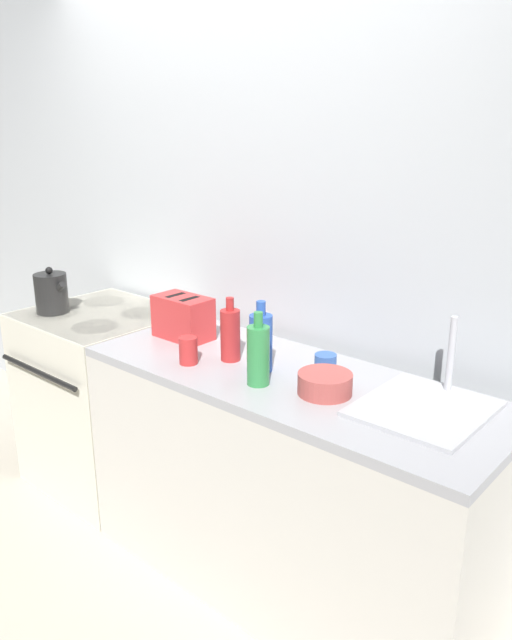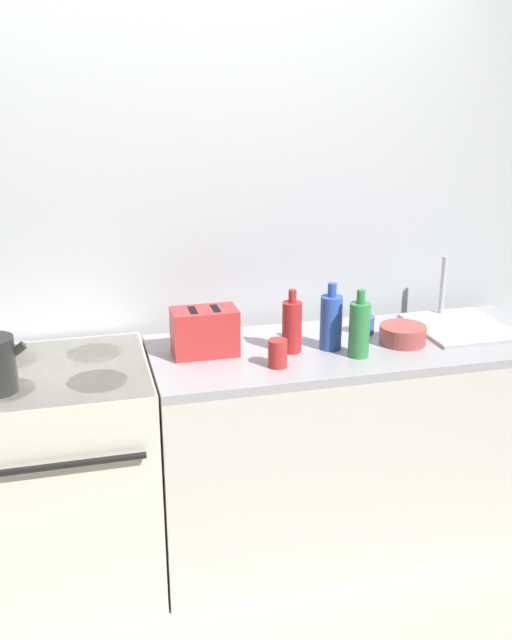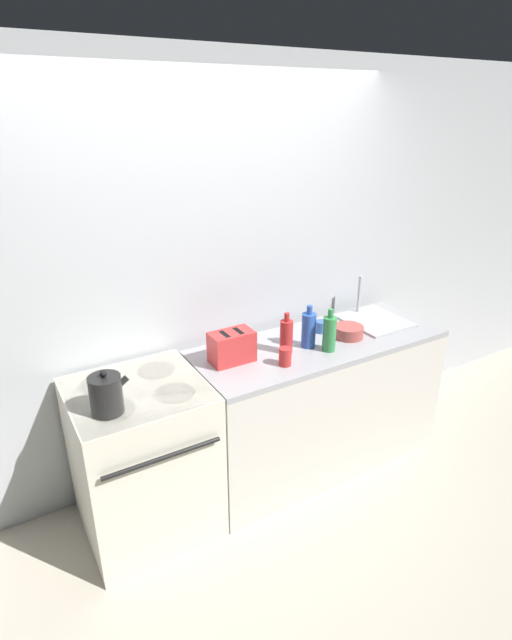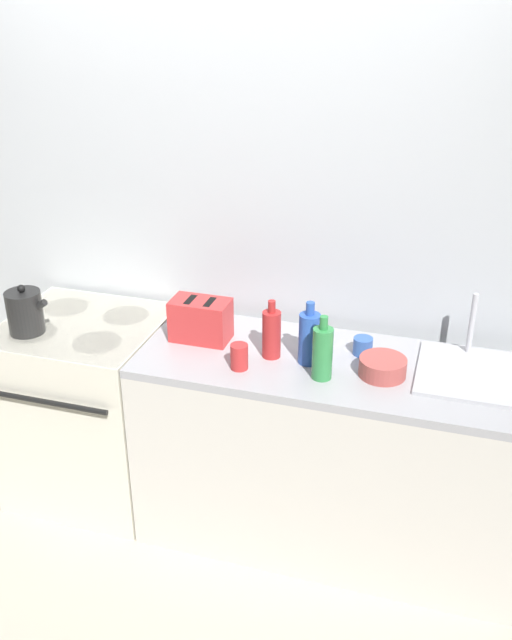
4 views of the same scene
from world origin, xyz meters
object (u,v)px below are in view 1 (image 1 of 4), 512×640
(kettle, at_px, (51,293))
(bottle_red, at_px, (230,334))
(toaster, at_px, (183,317))
(cup_red, at_px, (188,350))
(bottle_green, at_px, (258,354))
(bowl, at_px, (325,384))
(stove, at_px, (106,396))
(bottle_blue, at_px, (261,342))
(cup_blue, at_px, (325,364))

(kettle, distance_m, bottle_red, 1.11)
(toaster, distance_m, cup_red, 0.31)
(bottle_red, height_order, bottle_green, bottle_green)
(toaster, distance_m, bottle_red, 0.34)
(kettle, xyz_separation_m, bottle_red, (1.11, 0.10, 0.01))
(bottle_red, xyz_separation_m, cup_red, (-0.10, -0.14, -0.05))
(bowl, bearing_deg, bottle_green, -159.11)
(stove, xyz_separation_m, kettle, (-0.18, -0.14, 0.55))
(kettle, bearing_deg, bottle_blue, 4.42)
(stove, bearing_deg, bottle_red, -2.48)
(toaster, relative_size, cup_red, 2.37)
(cup_blue, bearing_deg, cup_red, -150.08)
(bottle_blue, distance_m, bowl, 0.32)
(stove, distance_m, toaster, 0.80)
(bottle_blue, height_order, bottle_green, bottle_blue)
(toaster, relative_size, bottle_red, 1.00)
(bottle_green, xyz_separation_m, bowl, (0.23, 0.09, -0.08))
(bottle_blue, bearing_deg, cup_red, -153.07)
(kettle, height_order, bottle_green, bottle_green)
(stove, xyz_separation_m, cup_red, (0.83, -0.18, 0.50))
(bottle_blue, height_order, cup_red, bottle_blue)
(cup_blue, bearing_deg, toaster, -174.45)
(stove, distance_m, bottle_blue, 1.22)
(stove, xyz_separation_m, cup_blue, (1.29, 0.09, 0.48))
(stove, bearing_deg, kettle, -142.19)
(kettle, distance_m, cup_blue, 1.49)
(bottle_green, relative_size, cup_blue, 3.29)
(stove, distance_m, cup_blue, 1.38)
(toaster, height_order, cup_blue, toaster)
(bottle_red, distance_m, bowl, 0.47)
(bowl, bearing_deg, kettle, -177.09)
(bottle_green, height_order, cup_red, bottle_green)
(bottle_green, bearing_deg, bottle_red, 155.26)
(toaster, distance_m, bowl, 0.81)
(toaster, xyz_separation_m, bottle_blue, (0.50, -0.07, 0.02))
(bottle_blue, bearing_deg, cup_blue, 33.48)
(cup_blue, bearing_deg, kettle, -171.03)
(kettle, distance_m, bottle_blue, 1.27)
(stove, bearing_deg, toaster, 2.12)
(toaster, xyz_separation_m, bowl, (0.81, -0.08, -0.06))
(bowl, bearing_deg, toaster, 174.04)
(kettle, distance_m, bottle_green, 1.35)
(toaster, relative_size, bowl, 1.34)
(bottle_blue, bearing_deg, toaster, 172.46)
(bottle_green, distance_m, bowl, 0.26)
(kettle, relative_size, toaster, 0.90)
(bottle_blue, xyz_separation_m, cup_blue, (0.20, 0.13, -0.08))
(kettle, height_order, cup_blue, kettle)
(kettle, height_order, bowl, kettle)
(cup_blue, bearing_deg, stove, -176.01)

